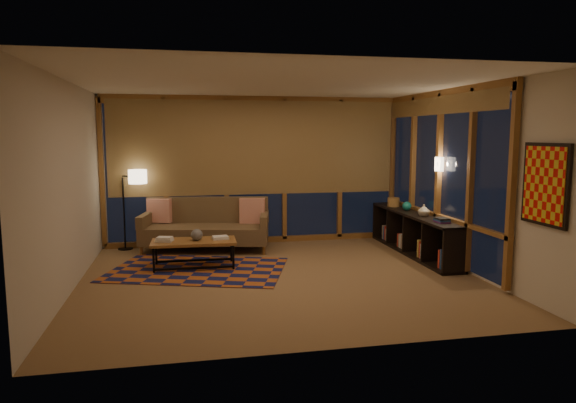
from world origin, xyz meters
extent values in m
cube|color=olive|center=(0.00, 0.00, 0.00)|extent=(5.50, 5.00, 0.01)
cube|color=beige|center=(0.00, 0.00, 2.70)|extent=(5.50, 5.00, 0.01)
cube|color=beige|center=(0.00, 2.50, 1.35)|extent=(5.50, 0.01, 2.70)
cube|color=beige|center=(0.00, -2.50, 1.35)|extent=(5.50, 0.01, 2.70)
cube|color=beige|center=(-2.75, 0.00, 1.35)|extent=(0.01, 5.00, 2.70)
cube|color=beige|center=(2.75, 0.00, 1.35)|extent=(0.01, 5.00, 2.70)
cube|color=#A44F1B|center=(-1.13, 0.66, 0.01)|extent=(2.92, 2.37, 0.01)
sphere|color=#2F2F2F|center=(-1.13, 0.80, 0.51)|extent=(0.19, 0.19, 0.18)
cylinder|color=#A16C38|center=(2.47, 1.84, 0.78)|extent=(0.27, 0.27, 0.16)
sphere|color=#157365|center=(2.49, 1.30, 0.77)|extent=(0.19, 0.19, 0.16)
imported|color=tan|center=(2.49, 0.65, 0.79)|extent=(0.23, 0.23, 0.20)
camera|label=1|loc=(-1.30, -6.93, 2.02)|focal=32.00mm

